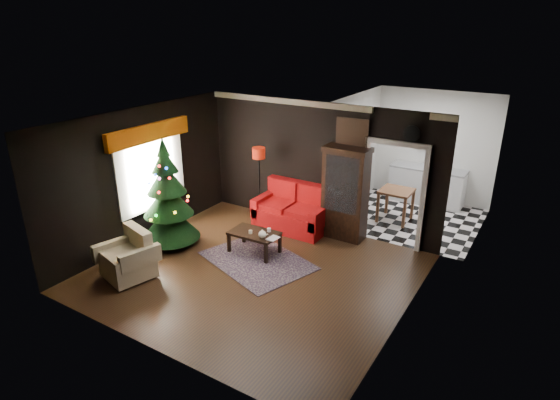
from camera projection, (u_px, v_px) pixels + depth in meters
The scene contains 26 objects.
floor at pixel (254, 273), 8.55m from camera, with size 5.50×5.50×0.00m, color black.
ceiling at pixel (251, 123), 7.53m from camera, with size 5.50×5.50×0.00m, color white.
wall_back at pixel (319, 166), 10.02m from camera, with size 5.50×5.50×0.00m, color black.
wall_front at pixel (144, 263), 6.06m from camera, with size 5.50×5.50×0.00m, color black.
wall_left at pixel (142, 176), 9.39m from camera, with size 5.50×5.50×0.00m, color black.
wall_right at pixel (408, 240), 6.69m from camera, with size 5.50×5.50×0.00m, color black.
doorway at pixel (393, 196), 9.31m from camera, with size 1.10×0.10×2.10m, color silver, non-canonical shape.
left_window at pixel (150, 172), 9.51m from camera, with size 0.05×1.60×1.40m, color white.
valance at pixel (149, 133), 9.17m from camera, with size 0.12×2.10×0.35m, color #9D4104.
kitchen_floor at pixel (410, 218), 10.88m from camera, with size 3.00×3.00×0.00m, color white.
kitchen_window at pixel (435, 135), 11.40m from camera, with size 0.70×0.06×0.70m, color white.
rug at pixel (257, 260), 8.97m from camera, with size 2.04×1.48×0.01m, color #3D2932.
loveseat at pixel (292, 208), 10.19m from camera, with size 1.70×0.90×1.00m, color maroon, non-canonical shape.
curio_cabinet at pixel (345, 195), 9.63m from camera, with size 0.90×0.45×1.90m, color black, non-canonical shape.
floor_lamp at pixel (259, 187), 10.48m from camera, with size 0.31×0.31×1.84m, color black, non-canonical shape.
christmas_tree at pixel (168, 197), 9.29m from camera, with size 1.20×1.20×2.30m, color #123316, non-canonical shape.
armchair at pixel (127, 255), 8.23m from camera, with size 0.82×0.82×0.83m, color tan, non-canonical shape.
coffee_table at pixel (254, 242), 9.22m from camera, with size 0.97×0.58×0.44m, color black, non-canonical shape.
teapot at pixel (262, 234), 8.87m from camera, with size 0.17×0.17×0.16m, color white, non-canonical shape.
cup_a at pixel (269, 230), 9.16m from camera, with size 0.08×0.08×0.07m, color white.
cup_b at pixel (250, 232), 9.08m from camera, with size 0.08×0.08×0.07m, color beige.
book at pixel (269, 232), 8.87m from camera, with size 0.18×0.02×0.25m, color tan.
wall_clock at pixel (412, 133), 8.66m from camera, with size 0.32×0.32×0.06m, color silver.
painting at pixel (352, 132), 9.30m from camera, with size 0.62×0.05×0.52m, color tan.
kitchen_counter at pixel (427, 186), 11.66m from camera, with size 1.80×0.60×0.90m, color silver.
kitchen_table at pixel (395, 205), 10.65m from camera, with size 0.70×0.70×0.75m, color brown, non-canonical shape.
Camera 1 is at (4.34, -6.09, 4.39)m, focal length 29.63 mm.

